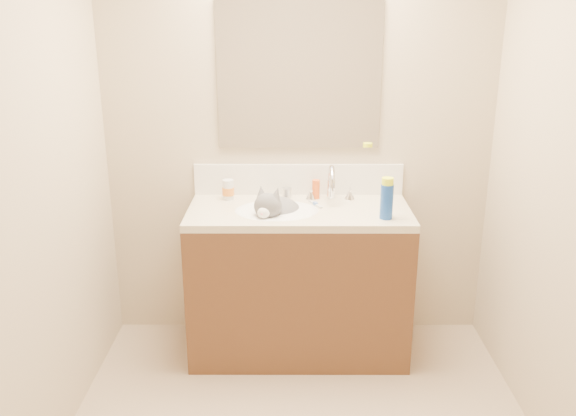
{
  "coord_description": "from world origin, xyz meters",
  "views": [
    {
      "loc": [
        -0.05,
        -2.15,
        1.9
      ],
      "look_at": [
        -0.06,
        0.92,
        0.88
      ],
      "focal_mm": 38.0,
      "sensor_mm": 36.0,
      "label": 1
    }
  ],
  "objects_px": {
    "vanity_cabinet": "(299,284)",
    "cat": "(276,214)",
    "pill_bottle": "(228,190)",
    "basin": "(277,223)",
    "silver_jar": "(287,193)",
    "faucet": "(331,186)",
    "amber_bottle": "(316,189)",
    "spray_can": "(387,202)"
  },
  "relations": [
    {
      "from": "silver_jar",
      "to": "spray_can",
      "type": "height_order",
      "value": "spray_can"
    },
    {
      "from": "vanity_cabinet",
      "to": "spray_can",
      "type": "distance_m",
      "value": 0.72
    },
    {
      "from": "pill_bottle",
      "to": "silver_jar",
      "type": "relative_size",
      "value": 1.89
    },
    {
      "from": "basin",
      "to": "cat",
      "type": "xyz_separation_m",
      "value": [
        -0.01,
        0.03,
        0.04
      ]
    },
    {
      "from": "faucet",
      "to": "silver_jar",
      "type": "height_order",
      "value": "faucet"
    },
    {
      "from": "vanity_cabinet",
      "to": "cat",
      "type": "bearing_deg",
      "value": 179.46
    },
    {
      "from": "amber_bottle",
      "to": "cat",
      "type": "bearing_deg",
      "value": -140.35
    },
    {
      "from": "basin",
      "to": "amber_bottle",
      "type": "relative_size",
      "value": 4.16
    },
    {
      "from": "basin",
      "to": "pill_bottle",
      "type": "xyz_separation_m",
      "value": [
        -0.28,
        0.2,
        0.13
      ]
    },
    {
      "from": "silver_jar",
      "to": "basin",
      "type": "bearing_deg",
      "value": -103.29
    },
    {
      "from": "faucet",
      "to": "pill_bottle",
      "type": "xyz_separation_m",
      "value": [
        -0.58,
        0.03,
        -0.03
      ]
    },
    {
      "from": "faucet",
      "to": "pill_bottle",
      "type": "distance_m",
      "value": 0.58
    },
    {
      "from": "faucet",
      "to": "silver_jar",
      "type": "distance_m",
      "value": 0.26
    },
    {
      "from": "silver_jar",
      "to": "amber_bottle",
      "type": "distance_m",
      "value": 0.17
    },
    {
      "from": "basin",
      "to": "spray_can",
      "type": "bearing_deg",
      "value": -12.73
    },
    {
      "from": "basin",
      "to": "amber_bottle",
      "type": "bearing_deg",
      "value": 44.83
    },
    {
      "from": "faucet",
      "to": "cat",
      "type": "relative_size",
      "value": 0.67
    },
    {
      "from": "pill_bottle",
      "to": "silver_jar",
      "type": "height_order",
      "value": "pill_bottle"
    },
    {
      "from": "basin",
      "to": "spray_can",
      "type": "xyz_separation_m",
      "value": [
        0.56,
        -0.13,
        0.16
      ]
    },
    {
      "from": "amber_bottle",
      "to": "silver_jar",
      "type": "bearing_deg",
      "value": 176.57
    },
    {
      "from": "basin",
      "to": "amber_bottle",
      "type": "distance_m",
      "value": 0.33
    },
    {
      "from": "silver_jar",
      "to": "pill_bottle",
      "type": "bearing_deg",
      "value": -175.27
    },
    {
      "from": "spray_can",
      "to": "silver_jar",
      "type": "bearing_deg",
      "value": 145.27
    },
    {
      "from": "vanity_cabinet",
      "to": "faucet",
      "type": "relative_size",
      "value": 4.29
    },
    {
      "from": "vanity_cabinet",
      "to": "basin",
      "type": "height_order",
      "value": "basin"
    },
    {
      "from": "faucet",
      "to": "amber_bottle",
      "type": "height_order",
      "value": "faucet"
    },
    {
      "from": "cat",
      "to": "amber_bottle",
      "type": "bearing_deg",
      "value": 59.15
    },
    {
      "from": "basin",
      "to": "spray_can",
      "type": "distance_m",
      "value": 0.6
    },
    {
      "from": "pill_bottle",
      "to": "vanity_cabinet",
      "type": "bearing_deg",
      "value": -23.04
    },
    {
      "from": "pill_bottle",
      "to": "amber_bottle",
      "type": "height_order",
      "value": "pill_bottle"
    },
    {
      "from": "spray_can",
      "to": "vanity_cabinet",
      "type": "bearing_deg",
      "value": 160.49
    },
    {
      "from": "vanity_cabinet",
      "to": "amber_bottle",
      "type": "height_order",
      "value": "amber_bottle"
    },
    {
      "from": "faucet",
      "to": "cat",
      "type": "distance_m",
      "value": 0.36
    },
    {
      "from": "pill_bottle",
      "to": "cat",
      "type": "bearing_deg",
      "value": -31.7
    },
    {
      "from": "silver_jar",
      "to": "amber_bottle",
      "type": "bearing_deg",
      "value": -3.43
    },
    {
      "from": "silver_jar",
      "to": "cat",
      "type": "bearing_deg",
      "value": -106.9
    },
    {
      "from": "vanity_cabinet",
      "to": "silver_jar",
      "type": "xyz_separation_m",
      "value": [
        -0.07,
        0.2,
        0.48
      ]
    },
    {
      "from": "vanity_cabinet",
      "to": "cat",
      "type": "distance_m",
      "value": 0.44
    },
    {
      "from": "basin",
      "to": "silver_jar",
      "type": "bearing_deg",
      "value": 76.71
    },
    {
      "from": "faucet",
      "to": "cat",
      "type": "xyz_separation_m",
      "value": [
        -0.31,
        -0.14,
        -0.12
      ]
    },
    {
      "from": "vanity_cabinet",
      "to": "silver_jar",
      "type": "distance_m",
      "value": 0.52
    },
    {
      "from": "faucet",
      "to": "spray_can",
      "type": "bearing_deg",
      "value": -48.07
    }
  ]
}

